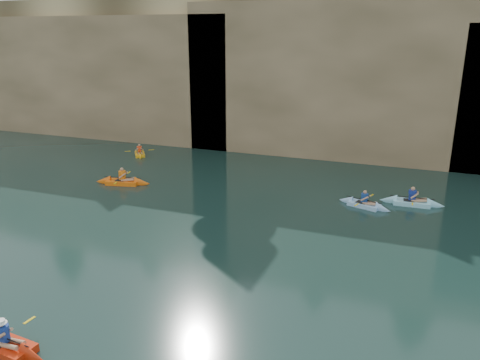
% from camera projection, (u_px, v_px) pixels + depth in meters
% --- Properties ---
extents(ground, '(160.00, 160.00, 0.00)m').
position_uv_depth(ground, '(178.00, 322.00, 15.04)').
color(ground, black).
rests_on(ground, ground).
extents(cliff, '(70.00, 16.00, 12.00)m').
position_uv_depth(cliff, '(339.00, 67.00, 40.00)').
color(cliff, tan).
rests_on(cliff, ground).
extents(cliff_slab_west, '(26.00, 2.40, 10.56)m').
position_uv_depth(cliff_slab_west, '(91.00, 76.00, 40.29)').
color(cliff_slab_west, tan).
rests_on(cliff_slab_west, ground).
extents(cliff_slab_center, '(24.00, 2.40, 11.40)m').
position_uv_depth(cliff_slab_center, '(351.00, 80.00, 32.82)').
color(cliff_slab_center, tan).
rests_on(cliff_slab_center, ground).
extents(sea_cave_west, '(4.50, 1.00, 4.00)m').
position_uv_depth(sea_cave_west, '(110.00, 116.00, 40.04)').
color(sea_cave_west, black).
rests_on(sea_cave_west, ground).
extents(sea_cave_center, '(3.50, 1.00, 3.20)m').
position_uv_depth(sea_cave_center, '(265.00, 133.00, 35.49)').
color(sea_cave_center, black).
rests_on(sea_cave_center, ground).
extents(sea_cave_east, '(5.00, 1.00, 4.50)m').
position_uv_depth(sea_cave_east, '(469.00, 138.00, 30.62)').
color(sea_cave_east, black).
rests_on(sea_cave_east, ground).
extents(main_kayaker, '(3.42, 2.29, 1.25)m').
position_uv_depth(main_kayaker, '(5.00, 345.00, 13.69)').
color(main_kayaker, red).
rests_on(main_kayaker, ground).
extents(kayaker_orange, '(3.52, 2.52, 1.31)m').
position_uv_depth(kayaker_orange, '(123.00, 182.00, 28.59)').
color(kayaker_orange, orange).
rests_on(kayaker_orange, ground).
extents(kayaker_ltblue_near, '(2.99, 2.20, 1.15)m').
position_uv_depth(kayaker_ltblue_near, '(364.00, 204.00, 24.91)').
color(kayaker_ltblue_near, '#96CDFC').
rests_on(kayaker_ltblue_near, ground).
extents(kayaker_yellow, '(2.06, 2.53, 1.08)m').
position_uv_depth(kayaker_yellow, '(140.00, 154.00, 35.27)').
color(kayaker_yellow, '#F7B114').
rests_on(kayaker_yellow, ground).
extents(kayaker_ltblue_mid, '(3.37, 2.50, 1.28)m').
position_uv_depth(kayaker_ltblue_mid, '(412.00, 202.00, 25.18)').
color(kayaker_ltblue_mid, '#95E3FA').
rests_on(kayaker_ltblue_mid, ground).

